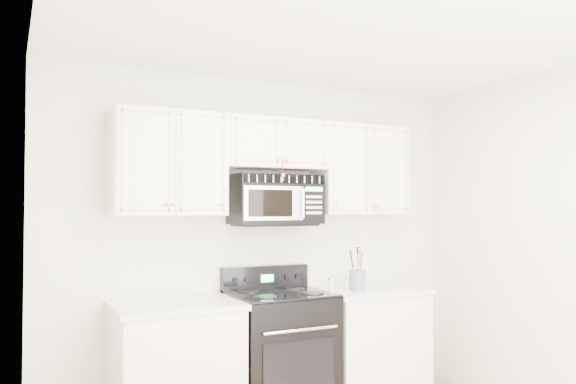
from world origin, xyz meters
TOP-DOWN VIEW (x-y plane):
  - room at (0.00, 0.00)m, footprint 3.51×3.51m
  - base_cabinet_left at (-0.80, 1.44)m, footprint 0.86×0.65m
  - base_cabinet_right at (0.80, 1.44)m, footprint 0.86×0.65m
  - range at (-0.00, 1.44)m, footprint 0.73×0.67m
  - upper_cabinets at (0.00, 1.58)m, footprint 2.44×0.37m
  - microwave at (0.03, 1.57)m, footprint 0.70×0.40m
  - utensil_crock at (0.64, 1.35)m, footprint 0.13×0.13m
  - shaker_salt at (0.45, 1.44)m, footprint 0.04×0.04m
  - shaker_pepper at (0.59, 1.41)m, footprint 0.04×0.04m

SIDE VIEW (x-z plane):
  - base_cabinet_left at x=-0.80m, z-range -0.03..0.89m
  - base_cabinet_right at x=0.80m, z-range -0.03..0.89m
  - range at x=0.00m, z-range -0.07..1.04m
  - shaker_salt at x=0.45m, z-range 0.92..1.02m
  - shaker_pepper at x=0.59m, z-range 0.92..1.02m
  - utensil_crock at x=0.64m, z-range 0.84..1.18m
  - room at x=0.00m, z-range 0.00..2.60m
  - microwave at x=0.03m, z-range 1.45..1.84m
  - upper_cabinets at x=0.00m, z-range 1.56..2.31m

